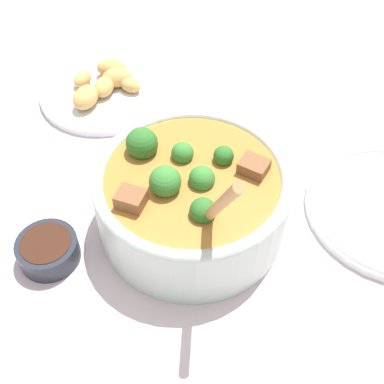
% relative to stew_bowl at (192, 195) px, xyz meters
% --- Properties ---
extents(ground_plane, '(4.00, 4.00, 0.00)m').
position_rel_stew_bowl_xyz_m(ground_plane, '(-0.00, -0.00, -0.06)').
color(ground_plane, silver).
extents(stew_bowl, '(0.25, 0.27, 0.23)m').
position_rel_stew_bowl_xyz_m(stew_bowl, '(0.00, 0.00, 0.00)').
color(stew_bowl, '#B2C6BC').
rests_on(stew_bowl, ground_plane).
extents(condiment_bowl, '(0.08, 0.08, 0.03)m').
position_rel_stew_bowl_xyz_m(condiment_bowl, '(0.19, 0.05, -0.04)').
color(condiment_bowl, '#232833').
rests_on(condiment_bowl, ground_plane).
extents(food_plate, '(0.22, 0.22, 0.05)m').
position_rel_stew_bowl_xyz_m(food_plate, '(0.14, -0.29, -0.05)').
color(food_plate, white).
rests_on(food_plate, ground_plane).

